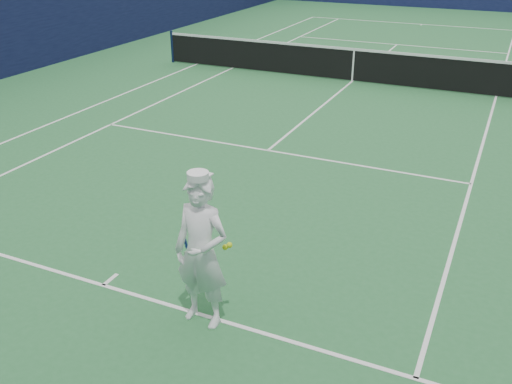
# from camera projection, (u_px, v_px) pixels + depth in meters

# --- Properties ---
(ground) EXTENTS (80.00, 80.00, 0.00)m
(ground) POSITION_uv_depth(u_px,v_px,m) (352.00, 82.00, 17.36)
(ground) COLOR #276836
(ground) RESTS_ON ground
(court_markings) EXTENTS (11.03, 23.83, 0.01)m
(court_markings) POSITION_uv_depth(u_px,v_px,m) (352.00, 81.00, 17.36)
(court_markings) COLOR white
(court_markings) RESTS_ON ground
(windscreen_fence) EXTENTS (20.12, 36.12, 4.00)m
(windscreen_fence) POSITION_uv_depth(u_px,v_px,m) (357.00, 14.00, 16.50)
(windscreen_fence) COLOR #10153D
(windscreen_fence) RESTS_ON ground
(tennis_net) EXTENTS (12.88, 0.09, 1.07)m
(tennis_net) POSITION_uv_depth(u_px,v_px,m) (353.00, 63.00, 17.12)
(tennis_net) COLOR #141E4C
(tennis_net) RESTS_ON ground
(tennis_player) EXTENTS (0.78, 0.52, 1.96)m
(tennis_player) POSITION_uv_depth(u_px,v_px,m) (201.00, 252.00, 6.55)
(tennis_player) COLOR white
(tennis_player) RESTS_ON ground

